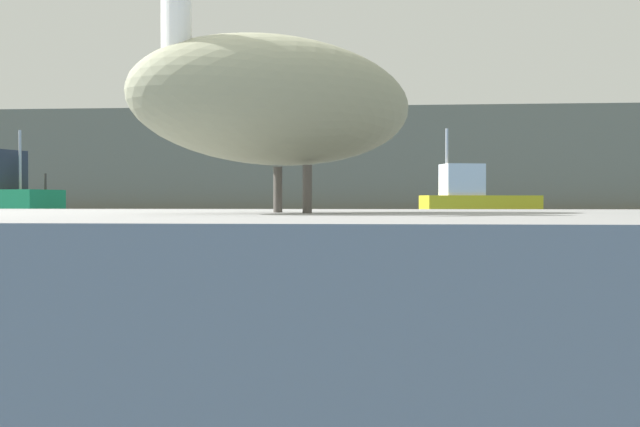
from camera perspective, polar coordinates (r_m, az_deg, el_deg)
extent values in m
cube|color=#7F755B|center=(78.90, 3.95, 3.65)|extent=(140.00, 16.90, 9.35)
cube|color=gray|center=(2.60, -2.96, -9.78)|extent=(3.48, 2.39, 0.89)
ellipsoid|color=gray|center=(2.58, -2.98, 8.07)|extent=(1.10, 1.04, 0.41)
cylinder|color=white|center=(2.44, -10.28, 13.36)|extent=(0.09, 0.09, 0.29)
cylinder|color=#4C4742|center=(2.51, -0.92, 1.77)|extent=(0.03, 0.03, 0.15)
cylinder|color=#4C4742|center=(2.66, -3.05, 1.72)|extent=(0.03, 0.03, 0.15)
cube|color=yellow|center=(35.14, 11.45, 0.34)|extent=(5.32, 2.75, 1.15)
cube|color=silver|center=(34.86, 10.15, 2.40)|extent=(1.95, 1.71, 1.36)
cylinder|color=#B2B2B2|center=(34.67, 9.09, 3.67)|extent=(0.12, 0.12, 2.88)
cylinder|color=#B2B2B2|center=(37.52, -20.73, 3.62)|extent=(0.12, 0.12, 2.63)
cylinder|color=#3F382D|center=(36.56, -19.11, 2.18)|extent=(0.10, 0.10, 0.70)
sphere|color=#E54C19|center=(14.77, 9.20, -1.61)|extent=(0.55, 0.55, 0.55)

